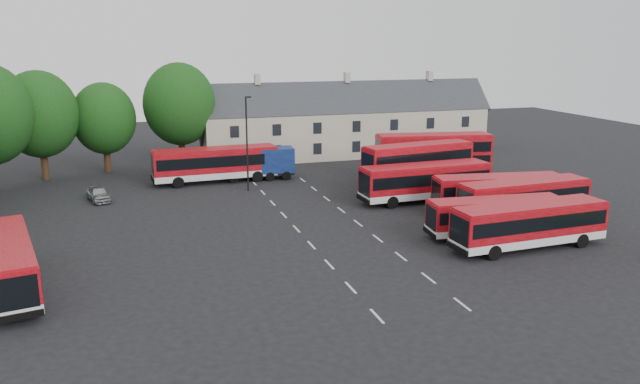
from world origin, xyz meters
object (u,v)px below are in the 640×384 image
Objects in this scene: bus_row_a at (530,222)px; bus_west at (8,261)px; silver_car at (98,194)px; box_truck at (259,162)px; bus_dd_south at (418,164)px; lamppost at (247,141)px.

bus_west is (-32.70, 2.40, -0.05)m from bus_row_a.
bus_west is 2.91× the size of silver_car.
bus_west is 1.50× the size of box_truck.
bus_west is at bearing -115.85° from silver_car.
bus_dd_south is 16.17m from box_truck.
bus_row_a is 1.01× the size of bus_west.
box_truck is 1.95× the size of silver_car.
bus_row_a is 2.95× the size of silver_car.
silver_car is (-28.77, 4.78, -1.89)m from bus_dd_south.
bus_dd_south is 1.25× the size of lamppost.
box_truck reaches higher than bus_row_a.
lamppost is (13.45, -0.19, 4.09)m from silver_car.
bus_row_a is 27.04m from lamppost.
bus_row_a is at bearing -98.78° from bus_dd_south.
bus_row_a is 32.79m from bus_west.
bus_dd_south reaches higher than silver_car.
bus_west is 1.25× the size of lamppost.
box_truck is (-13.37, 9.07, -0.74)m from bus_dd_south.
bus_row_a is at bearing -60.36° from box_truck.
bus_row_a is at bearing -105.80° from bus_west.
bus_west is at bearing 172.96° from bus_row_a.
bus_row_a is 17.63m from bus_dd_south.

